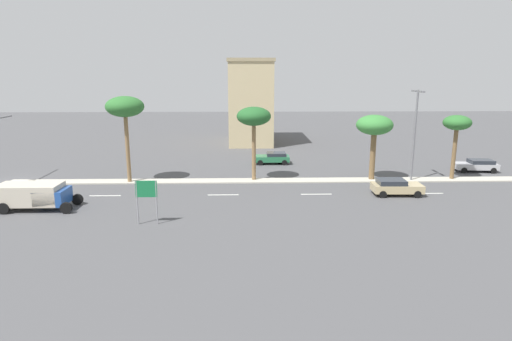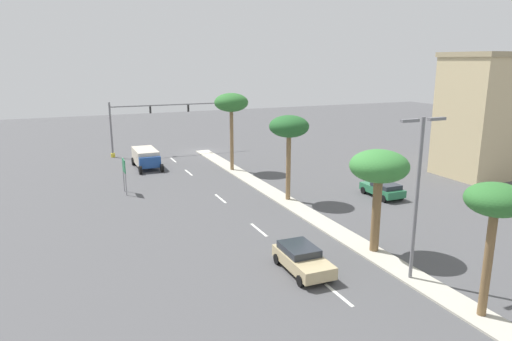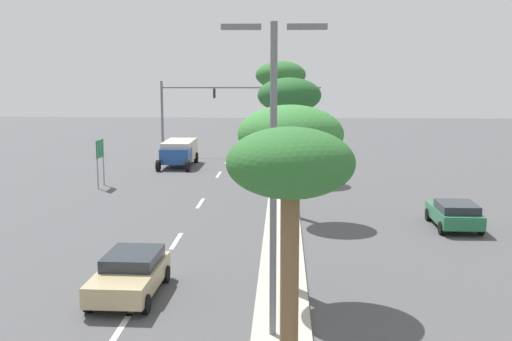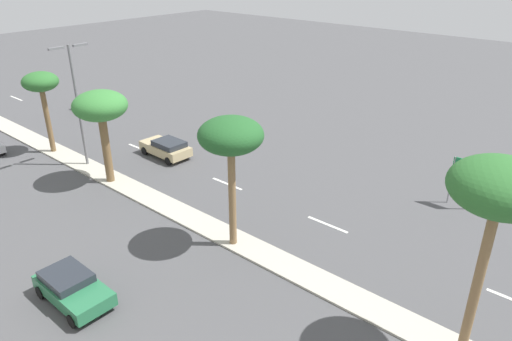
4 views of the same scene
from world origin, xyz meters
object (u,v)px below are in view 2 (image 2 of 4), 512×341
object	(u,v)px
palm_tree_near	(379,169)
palm_tree_trailing	(495,204)
traffic_signal_gantry	(140,121)
palm_tree_inboard	(231,104)
commercial_building	(499,114)
palm_tree_rear	(289,128)
sedan_green_center	(383,189)
sedan_tan_left	(302,259)
directional_road_sign	(124,169)
street_lamp_near	(418,186)
box_truck	(146,158)

from	to	relation	value
palm_tree_near	palm_tree_trailing	distance (m)	8.29
palm_tree_near	traffic_signal_gantry	bearing A→B (deg)	-77.73
palm_tree_inboard	palm_tree_near	xyz separation A→B (m)	(-0.48, 24.50, -1.92)
commercial_building	palm_tree_rear	distance (m)	24.93
palm_tree_rear	sedan_green_center	distance (m)	10.35
palm_tree_trailing	palm_tree_near	bearing A→B (deg)	-90.63
palm_tree_near	sedan_green_center	size ratio (longest dim) A/B	1.58
commercial_building	sedan_tan_left	bearing A→B (deg)	22.38
directional_road_sign	palm_tree_trailing	bearing A→B (deg)	113.98
commercial_building	directional_road_sign	bearing A→B (deg)	-11.98
commercial_building	palm_tree_trailing	size ratio (longest dim) A/B	1.97
commercial_building	palm_tree_near	bearing A→B (deg)	25.70
street_lamp_near	traffic_signal_gantry	bearing A→B (deg)	-79.56
directional_road_sign	palm_tree_inboard	distance (m)	13.96
commercial_building	palm_tree_trailing	distance (m)	32.29
palm_tree_trailing	box_truck	size ratio (longest dim) A/B	1.06
palm_tree_rear	palm_tree_near	world-z (taller)	palm_tree_rear
traffic_signal_gantry	palm_tree_inboard	xyz separation A→B (m)	(-7.65, 12.87, 3.04)
palm_tree_trailing	box_truck	xyz separation A→B (m)	(8.87, -37.97, -4.46)
directional_road_sign	sedan_green_center	distance (m)	23.54
traffic_signal_gantry	box_truck	world-z (taller)	traffic_signal_gantry
palm_tree_inboard	commercial_building	bearing A→B (deg)	153.91
palm_tree_near	box_truck	size ratio (longest dim) A/B	1.07
palm_tree_inboard	sedan_tan_left	xyz separation A→B (m)	(5.10, 25.06, -6.64)
street_lamp_near	sedan_tan_left	world-z (taller)	street_lamp_near
sedan_green_center	sedan_tan_left	xyz separation A→B (m)	(13.94, 10.15, 0.03)
sedan_tan_left	box_truck	xyz separation A→B (m)	(3.39, -30.24, 0.41)
traffic_signal_gantry	street_lamp_near	world-z (taller)	street_lamp_near
palm_tree_rear	palm_tree_near	distance (m)	12.09
palm_tree_trailing	sedan_tan_left	size ratio (longest dim) A/B	1.48
palm_tree_near	sedan_tan_left	world-z (taller)	palm_tree_near
traffic_signal_gantry	commercial_building	xyz separation A→B (m)	(-33.12, 25.35, 2.04)
traffic_signal_gantry	commercial_building	size ratio (longest dim) A/B	1.19
directional_road_sign	palm_tree_rear	distance (m)	15.56
palm_tree_rear	palm_tree_near	xyz separation A→B (m)	(0.05, 12.06, -0.91)
traffic_signal_gantry	sedan_tan_left	bearing A→B (deg)	93.85
street_lamp_near	sedan_tan_left	xyz separation A→B (m)	(5.06, -3.34, -4.68)
traffic_signal_gantry	palm_tree_trailing	distance (m)	46.38
directional_road_sign	commercial_building	distance (m)	38.73
box_truck	commercial_building	bearing A→B (deg)	152.53
traffic_signal_gantry	directional_road_sign	xyz separation A→B (m)	(4.56, 17.35, -2.04)
palm_tree_rear	palm_tree_trailing	world-z (taller)	palm_tree_rear
traffic_signal_gantry	sedan_green_center	world-z (taller)	traffic_signal_gantry
traffic_signal_gantry	street_lamp_near	size ratio (longest dim) A/B	1.70
sedan_tan_left	directional_road_sign	bearing A→B (deg)	-70.95
palm_tree_trailing	sedan_tan_left	world-z (taller)	palm_tree_trailing
palm_tree_trailing	sedan_green_center	distance (m)	20.37
palm_tree_near	box_truck	distance (m)	31.30
palm_tree_rear	palm_tree_trailing	xyz separation A→B (m)	(0.15, 20.35, -0.75)
street_lamp_near	box_truck	world-z (taller)	street_lamp_near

